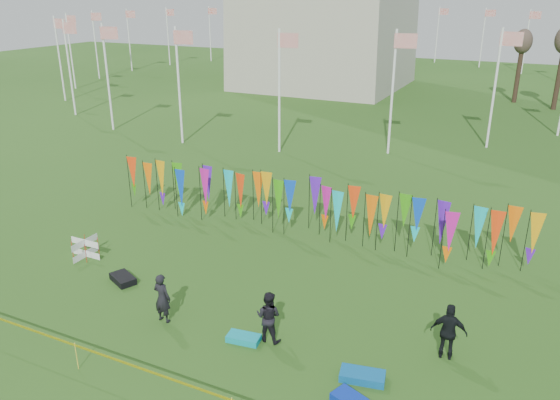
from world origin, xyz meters
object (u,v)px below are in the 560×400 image
at_px(box_kite, 85,248).
at_px(kite_bag_turquoise, 244,338).
at_px(person_mid, 268,317).
at_px(kite_bag_black, 123,279).
at_px(person_right, 449,332).
at_px(kite_bag_teal, 362,376).
at_px(person_left, 162,298).

relative_size(box_kite, kite_bag_turquoise, 0.79).
height_order(person_mid, kite_bag_black, person_mid).
bearing_deg(person_mid, box_kite, -13.27).
bearing_deg(person_right, kite_bag_turquoise, 12.66).
relative_size(box_kite, person_right, 0.45).
bearing_deg(kite_bag_black, kite_bag_teal, -8.23).
relative_size(person_mid, person_right, 0.94).
height_order(kite_bag_black, kite_bag_teal, kite_bag_black).
height_order(person_right, kite_bag_turquoise, person_right).
height_order(box_kite, person_left, person_left).
relative_size(person_mid, kite_bag_black, 1.56).
bearing_deg(box_kite, person_right, -1.24).
relative_size(person_mid, kite_bag_teal, 1.35).
bearing_deg(person_left, box_kite, -19.91).
bearing_deg(kite_bag_turquoise, person_mid, 31.12).
bearing_deg(person_left, kite_bag_teal, -177.07).
bearing_deg(person_mid, person_left, 6.60).
bearing_deg(kite_bag_black, person_mid, -7.63).
height_order(person_left, person_right, person_right).
relative_size(person_right, kite_bag_teal, 1.43).
bearing_deg(person_mid, kite_bag_teal, 168.37).
bearing_deg(person_left, kite_bag_black, -23.08).
distance_m(box_kite, kite_bag_turquoise, 8.92).
bearing_deg(kite_bag_turquoise, kite_bag_black, 167.73).
bearing_deg(person_left, person_right, -163.98).
bearing_deg(person_mid, kite_bag_black, -9.82).
distance_m(person_mid, kite_bag_teal, 3.35).
xyz_separation_m(box_kite, person_left, (5.70, -2.38, 0.46)).
relative_size(kite_bag_turquoise, kite_bag_black, 0.95).
distance_m(box_kite, kite_bag_teal, 12.75).
relative_size(person_left, kite_bag_turquoise, 1.68).
distance_m(person_left, kite_bag_turquoise, 3.03).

